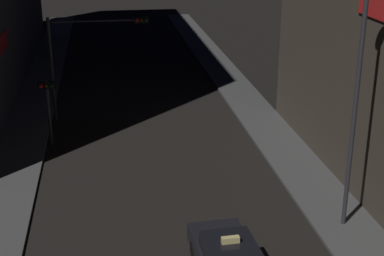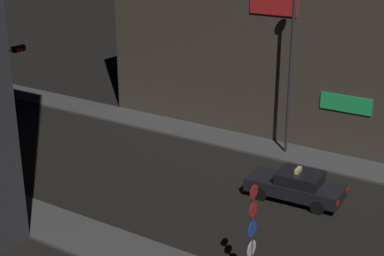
% 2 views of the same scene
% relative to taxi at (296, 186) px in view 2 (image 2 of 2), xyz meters
% --- Properties ---
extents(sidewalk_right, '(2.44, 61.35, 0.12)m').
position_rel_taxi_xyz_m(sidewalk_right, '(4.96, 19.57, -0.67)').
color(sidewalk_right, '#4C4C4C').
rests_on(sidewalk_right, ground_plane).
extents(taxi, '(2.02, 4.53, 1.62)m').
position_rel_taxi_xyz_m(taxi, '(0.00, 0.00, 0.00)').
color(taxi, black).
rests_on(taxi, ground_plane).
extents(sign_pole_left, '(0.62, 0.10, 4.03)m').
position_rel_taxi_xyz_m(sign_pole_left, '(-7.39, -1.43, 1.67)').
color(sign_pole_left, '#2D2D33').
rests_on(sign_pole_left, sidewalk_left).
extents(street_lamp_near_block, '(0.49, 0.49, 8.94)m').
position_rel_taxi_xyz_m(street_lamp_near_block, '(4.90, 2.67, 5.20)').
color(street_lamp_near_block, '#2D2D33').
rests_on(street_lamp_near_block, sidewalk_right).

